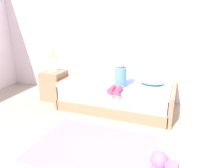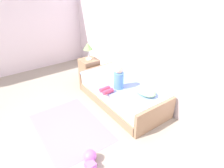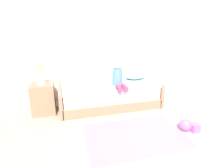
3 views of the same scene
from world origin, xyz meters
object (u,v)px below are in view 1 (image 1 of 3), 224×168
(bed, at_px, (116,95))
(toy_ball, at_px, (159,160))
(nightstand, at_px, (55,85))
(pillow, at_px, (152,81))
(table_lamp, at_px, (52,55))
(child_figure, at_px, (120,76))

(bed, bearing_deg, toy_ball, -54.28)
(nightstand, relative_size, pillow, 1.36)
(nightstand, bearing_deg, table_lamp, 180.00)
(bed, distance_m, child_figure, 0.53)
(pillow, bearing_deg, nightstand, -176.06)
(table_lamp, relative_size, pillow, 1.02)
(nightstand, height_order, table_lamp, table_lamp)
(bed, xyz_separation_m, nightstand, (-1.35, -0.04, 0.05))
(bed, height_order, child_figure, child_figure)
(nightstand, distance_m, toy_ball, 2.69)
(bed, distance_m, toy_ball, 1.68)
(toy_ball, bearing_deg, bed, 125.72)
(table_lamp, bearing_deg, toy_ball, -29.63)
(toy_ball, bearing_deg, table_lamp, 150.37)
(nightstand, distance_m, pillow, 2.00)
(child_figure, relative_size, pillow, 1.16)
(nightstand, distance_m, child_figure, 1.55)
(nightstand, bearing_deg, toy_ball, -29.63)
(child_figure, height_order, toy_ball, child_figure)
(bed, bearing_deg, pillow, 9.01)
(table_lamp, distance_m, child_figure, 1.51)
(bed, xyz_separation_m, toy_ball, (0.98, -1.36, -0.15))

